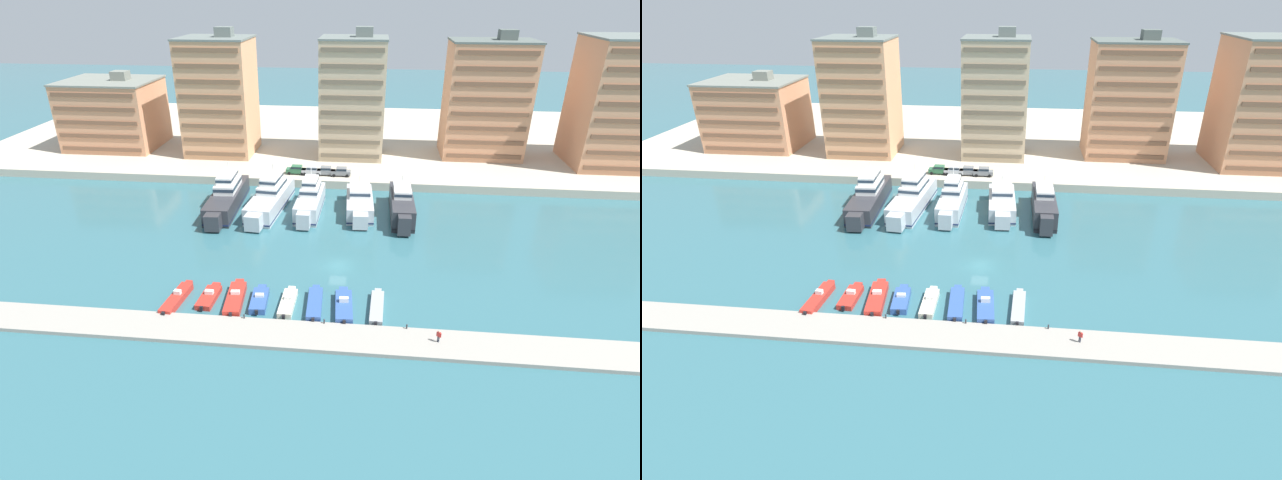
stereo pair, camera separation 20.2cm
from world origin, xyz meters
The scene contains 29 objects.
ground_plane centered at (0.00, 0.00, 0.00)m, with size 400.00×400.00×0.00m, color #336670.
quay_promenade centered at (0.00, 66.19, 0.83)m, with size 180.00×70.00×1.67m, color #BCB29E.
pier_dock centered at (0.00, -17.17, 0.25)m, with size 120.00×5.24×0.50m, color #9E998E.
yacht_charcoal_far_left centered at (-21.94, 19.57, 2.23)m, with size 5.31×21.27×7.96m.
yacht_silver_left centered at (-13.98, 20.10, 2.13)m, with size 6.50×20.99×7.71m.
yacht_silver_mid_left centered at (-6.55, 19.33, 2.18)m, with size 4.37×16.45×7.79m.
yacht_silver_center_left centered at (2.40, 20.28, 1.76)m, with size 5.40×16.20×6.18m.
yacht_charcoal_center centered at (9.89, 19.14, 2.12)m, with size 4.10×17.59×6.85m.
motorboat_red_far_left centered at (-20.13, -11.39, 0.49)m, with size 2.24×7.91×1.48m.
motorboat_red_left centered at (-16.12, -10.47, 0.40)m, with size 2.19×6.20×1.27m.
motorboat_red_mid_left centered at (-12.57, -10.64, 0.52)m, with size 2.76×8.24×1.45m.
motorboat_blue_center_left centered at (-9.40, -10.59, 0.46)m, with size 2.45×6.36×1.23m.
motorboat_cream_center centered at (-5.64, -10.84, 0.45)m, with size 1.79×6.91×1.30m.
motorboat_blue_center_right centered at (-2.19, -10.78, 0.48)m, with size 2.19×7.84×0.96m.
motorboat_blue_mid_right centered at (1.53, -10.89, 0.51)m, with size 2.59×7.82×1.57m.
motorboat_grey_right centered at (5.71, -10.57, 0.39)m, with size 1.89×7.91×0.84m.
car_green_far_left centered at (-11.28, 34.86, 2.64)m, with size 4.15×2.03×1.80m.
car_silver_left centered at (-8.04, 34.67, 2.64)m, with size 4.13×1.98×1.80m.
car_grey_mid_left centered at (-5.18, 34.75, 2.64)m, with size 4.11×1.94×1.80m.
car_grey_center_left centered at (-1.95, 34.56, 2.64)m, with size 4.13×1.98×1.80m.
apartment_block_far_left centered at (-57.83, 51.34, 9.52)m, with size 21.11×17.34×17.63m.
apartment_block_left centered at (-30.69, 48.88, 14.43)m, with size 15.27×14.31×27.39m.
apartment_block_mid_left centered at (-0.57, 49.68, 14.54)m, with size 14.32×12.63×27.59m.
apartment_block_center_left centered at (28.79, 52.49, 14.25)m, with size 17.88×12.48×27.03m.
apartment_block_center centered at (56.74, 48.91, 14.88)m, with size 19.69×17.04×28.33m.
pedestrian_near_edge centered at (12.65, -16.92, 1.42)m, with size 0.51×0.41×1.55m.
bollard_west centered at (-10.37, -14.81, 0.83)m, with size 0.20×0.20×0.61m.
bollard_west_mid centered at (-0.57, -14.81, 0.83)m, with size 0.20×0.20×0.61m.
bollard_east_mid centered at (9.22, -14.81, 0.83)m, with size 0.20×0.20×0.61m.
Camera 2 is at (4.26, -63.39, 36.48)m, focal length 28.00 mm.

